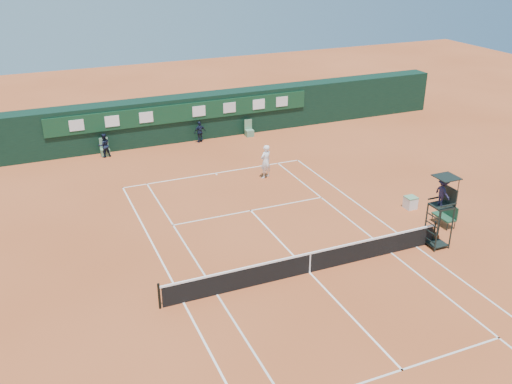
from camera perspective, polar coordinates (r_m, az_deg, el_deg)
ground at (r=24.26m, az=5.36°, el=-8.02°), size 90.00×90.00×0.00m
court_lines at (r=24.26m, az=5.36°, el=-8.00°), size 11.05×23.85×0.01m
tennis_net at (r=24.00m, az=5.41°, el=-6.99°), size 12.90×0.10×1.10m
back_wall at (r=39.67m, az=-7.47°, el=7.36°), size 40.00×1.65×3.00m
linesman_chair_left at (r=37.83m, az=-14.86°, el=3.99°), size 0.55×0.50×1.15m
linesman_chair_right at (r=40.28m, az=-0.69°, el=6.06°), size 0.55×0.50×1.15m
umpire_chair at (r=26.25m, az=18.16°, el=-0.49°), size 0.96×0.95×3.42m
player_bench at (r=29.16m, az=18.48°, el=-2.06°), size 0.55×1.20×1.10m
tennis_bag at (r=27.90m, az=17.08°, el=-4.09°), size 0.62×0.96×0.33m
cooler at (r=30.50m, az=15.19°, el=-1.01°), size 0.57×0.57×0.65m
tennis_ball at (r=33.08m, az=4.31°, el=1.28°), size 0.06×0.06×0.06m
player at (r=32.92m, az=0.97°, el=3.06°), size 0.86×0.72×2.01m
ball_kid_left at (r=37.46m, az=-14.95°, el=4.52°), size 0.84×0.71×1.55m
ball_kid_right at (r=39.07m, az=-5.63°, el=6.00°), size 0.92×0.53×1.47m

